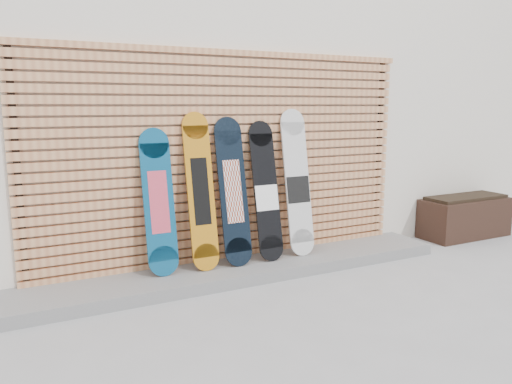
# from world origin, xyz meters

# --- Properties ---
(ground) EXTENTS (80.00, 80.00, 0.00)m
(ground) POSITION_xyz_m (0.00, 0.00, 0.00)
(ground) COLOR #97979A
(ground) RESTS_ON ground
(building) EXTENTS (12.00, 5.00, 3.60)m
(building) POSITION_xyz_m (0.50, 3.50, 1.80)
(building) COLOR silver
(building) RESTS_ON ground
(concrete_step) EXTENTS (4.60, 0.70, 0.12)m
(concrete_step) POSITION_xyz_m (-0.15, 0.68, 0.06)
(concrete_step) COLOR slate
(concrete_step) RESTS_ON ground
(slat_wall) EXTENTS (4.26, 0.08, 2.29)m
(slat_wall) POSITION_xyz_m (-0.15, 0.97, 1.21)
(slat_wall) COLOR tan
(slat_wall) RESTS_ON ground
(planter_box) EXTENTS (1.24, 0.52, 0.56)m
(planter_box) POSITION_xyz_m (3.16, 0.73, 0.27)
(planter_box) COLOR black
(planter_box) RESTS_ON ground
(snowboard_0) EXTENTS (0.30, 0.28, 1.41)m
(snowboard_0) POSITION_xyz_m (-0.98, 0.81, 0.82)
(snowboard_0) COLOR navy
(snowboard_0) RESTS_ON concrete_step
(snowboard_1) EXTENTS (0.27, 0.31, 1.56)m
(snowboard_1) POSITION_xyz_m (-0.55, 0.79, 0.90)
(snowboard_1) COLOR #C17814
(snowboard_1) RESTS_ON concrete_step
(snowboard_2) EXTENTS (0.30, 0.34, 1.51)m
(snowboard_2) POSITION_xyz_m (-0.21, 0.78, 0.87)
(snowboard_2) COLOR black
(snowboard_2) RESTS_ON concrete_step
(snowboard_3) EXTENTS (0.28, 0.34, 1.46)m
(snowboard_3) POSITION_xyz_m (0.17, 0.77, 0.84)
(snowboard_3) COLOR black
(snowboard_3) RESTS_ON concrete_step
(snowboard_4) EXTENTS (0.29, 0.32, 1.58)m
(snowboard_4) POSITION_xyz_m (0.57, 0.78, 0.90)
(snowboard_4) COLOR silver
(snowboard_4) RESTS_ON concrete_step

